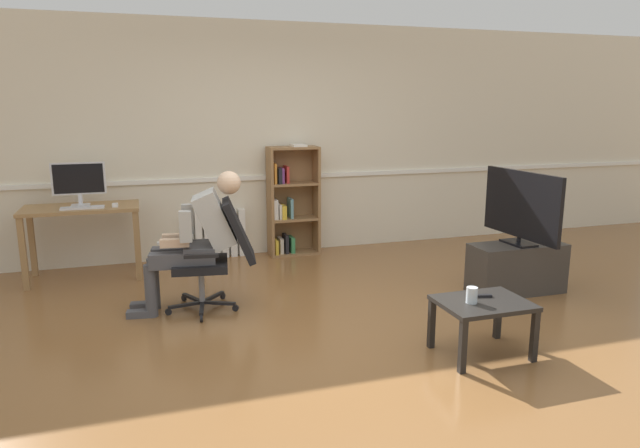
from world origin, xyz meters
TOP-DOWN VIEW (x-y plane):
  - ground_plane at (0.00, 0.00)m, footprint 18.00×18.00m
  - back_wall at (0.00, 2.65)m, footprint 12.00×0.13m
  - computer_desk at (-1.99, 2.15)m, footprint 1.13×0.57m
  - imac_monitor at (-1.99, 2.23)m, footprint 0.52×0.14m
  - keyboard at (-1.96, 2.01)m, footprint 0.41×0.12m
  - computer_mouse at (-1.65, 2.03)m, footprint 0.06×0.10m
  - bookshelf at (0.29, 2.44)m, footprint 0.60×0.29m
  - radiator at (-0.59, 2.54)m, footprint 0.68×0.08m
  - office_chair at (-0.79, 0.83)m, footprint 0.82×0.62m
  - person_seated at (-0.97, 0.85)m, footprint 1.01×0.44m
  - tv_stand at (1.98, 0.41)m, footprint 0.90×0.37m
  - tv_screen at (1.98, 0.41)m, footprint 0.21×1.02m
  - coffee_table at (0.88, -0.68)m, footprint 0.63×0.49m
  - drinking_glass at (0.78, -0.69)m, footprint 0.08×0.08m
  - spare_remote at (0.91, -0.61)m, footprint 0.15×0.07m

SIDE VIEW (x-z plane):
  - ground_plane at x=0.00m, z-range 0.00..0.00m
  - tv_stand at x=1.98m, z-range 0.00..0.48m
  - radiator at x=-0.59m, z-range 0.00..0.56m
  - coffee_table at x=0.88m, z-range 0.14..0.55m
  - spare_remote at x=0.91m, z-range 0.41..0.42m
  - drinking_glass at x=0.78m, z-range 0.41..0.52m
  - office_chair at x=-0.79m, z-range 0.04..1.01m
  - bookshelf at x=0.29m, z-range -0.03..1.28m
  - computer_desk at x=-1.99m, z-range 0.25..1.01m
  - person_seated at x=-0.97m, z-range 0.04..1.26m
  - keyboard at x=-1.96m, z-range 0.76..0.78m
  - computer_mouse at x=-1.65m, z-range 0.76..0.79m
  - tv_screen at x=1.98m, z-range 0.49..1.19m
  - imac_monitor at x=-1.99m, z-range 0.79..1.23m
  - back_wall at x=0.00m, z-range 0.00..2.70m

